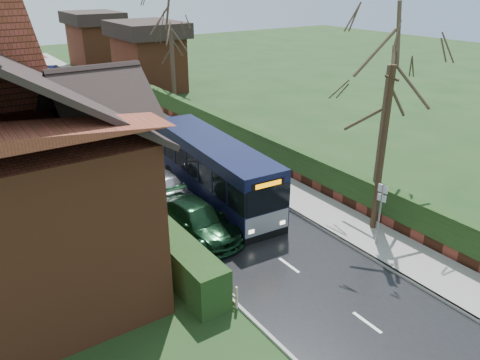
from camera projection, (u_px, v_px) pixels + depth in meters
ground at (259, 244)px, 19.88m from camera, size 140.00×140.00×0.00m
road at (158, 170)px, 27.46m from camera, size 6.00×100.00×0.02m
pavement at (220, 154)px, 29.62m from camera, size 2.50×100.00×0.14m
kerb_right at (203, 158)px, 29.01m from camera, size 0.12×100.00×0.14m
kerb_left at (108, 181)px, 25.88m from camera, size 0.12×100.00×0.10m
front_hedge at (126, 206)px, 21.35m from camera, size 1.20×16.00×1.60m
picket_fence at (142, 209)px, 21.88m from camera, size 0.10×16.00×0.90m
right_wall_hedge at (240, 136)px, 30.04m from camera, size 0.60×50.00×1.80m
bus at (213, 170)px, 23.49m from camera, size 2.95×10.14×3.04m
car_silver at (165, 188)px, 23.31m from camera, size 1.97×4.54×1.53m
car_green at (198, 220)px, 20.31m from camera, size 2.37×5.06×1.43m
car_distant at (52, 71)px, 52.73m from camera, size 2.64×4.12×1.28m
bus_stop_sign at (381, 206)px, 19.01m from camera, size 0.11×0.43×2.83m
telegraph_pole at (382, 152)px, 19.51m from camera, size 0.41×0.91×7.30m
tree_right_near at (393, 53)px, 19.23m from camera, size 4.67×4.67×10.08m
tree_right_far at (170, 24)px, 36.82m from camera, size 4.86×4.86×9.38m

